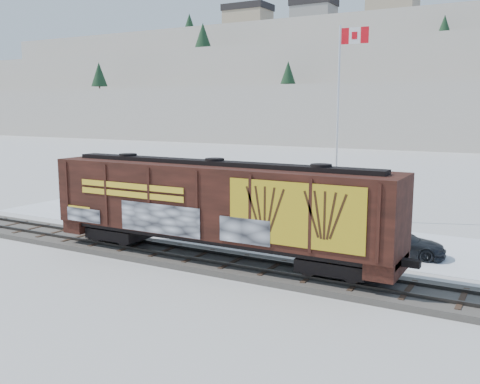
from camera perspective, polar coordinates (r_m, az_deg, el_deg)
The scene contains 8 objects.
ground at distance 26.38m, azimuth -4.44°, elevation -7.39°, with size 500.00×500.00×0.00m, color white.
rail_track at distance 26.34m, azimuth -4.44°, elevation -7.09°, with size 50.00×3.40×0.43m.
parking_strip at distance 32.65m, azimuth 2.94°, elevation -4.16°, with size 40.00×8.00×0.03m, color white.
hopper_railcar at distance 25.17m, azimuth -2.69°, elevation -1.24°, with size 17.50×3.06×4.56m.
flagpole at distance 35.63m, azimuth 10.45°, elevation 4.49°, with size 2.30×0.90×12.60m.
car_silver at distance 34.93m, azimuth -5.38°, elevation -2.10°, with size 1.67×4.16×1.42m, color #B6B9BD.
car_white at distance 30.92m, azimuth 5.44°, elevation -3.62°, with size 1.43×4.09×1.35m, color silver.
car_dark at distance 28.26m, azimuth 16.53°, elevation -5.18°, with size 1.86×4.58×1.33m, color #202328.
Camera 1 is at (14.20, -20.96, 7.41)m, focal length 40.00 mm.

